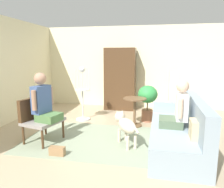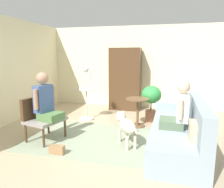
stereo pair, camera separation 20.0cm
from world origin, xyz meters
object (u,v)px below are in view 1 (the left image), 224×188
column_lamp (172,98)px  armoire_cabinet (120,79)px  couch (180,132)px  handbag (57,151)px  armchair (39,116)px  dog (126,125)px  bird_cage_stand (83,94)px  person_on_couch (178,109)px  potted_plant (148,98)px  person_on_armchair (44,101)px  round_end_table (135,109)px

column_lamp → armoire_cabinet: (-1.46, 1.16, 0.31)m
couch → handbag: 2.13m
armchair → dog: (1.66, 0.14, -0.12)m
dog → couch: bearing=-0.3°
armchair → bird_cage_stand: size_ratio=0.61×
column_lamp → handbag: (-2.00, -2.16, -0.55)m
dog → handbag: 1.29m
column_lamp → person_on_couch: bearing=-91.6°
person_on_couch → couch: bearing=25.5°
armoire_cabinet → potted_plant: bearing=-53.3°
armchair → person_on_couch: (2.57, 0.11, 0.23)m
armchair → person_on_armchair: (0.14, -0.03, 0.30)m
dog → potted_plant: (0.35, 1.49, 0.22)m
armchair → armoire_cabinet: armoire_cabinet is taller
dog → handbag: size_ratio=3.04×
column_lamp → armchair: bearing=-148.2°
handbag → person_on_armchair: bearing=133.4°
dog → person_on_armchair: bearing=-173.5°
handbag → armchair: bearing=138.7°
couch → person_on_couch: bearing=-154.5°
column_lamp → armoire_cabinet: armoire_cabinet is taller
armchair → person_on_armchair: person_on_armchair is taller
couch → potted_plant: bearing=112.2°
person_on_couch → dog: person_on_couch is taller
armoire_cabinet → couch: bearing=-60.9°
round_end_table → bird_cage_stand: size_ratio=0.49×
person_on_armchair → handbag: (0.48, -0.51, -0.72)m
couch → potted_plant: potted_plant is taller
handbag → round_end_table: bearing=57.2°
bird_cage_stand → armchair: bearing=-105.1°
person_on_armchair → potted_plant: 2.52m
potted_plant → armchair: bearing=-141.2°
person_on_couch → armoire_cabinet: bearing=117.9°
dog → potted_plant: bearing=76.6°
round_end_table → armoire_cabinet: 1.76m
person_on_armchair → column_lamp: 2.98m
round_end_table → handbag: (-1.12, -1.74, -0.34)m
dog → handbag: dog is taller
armchair → round_end_table: 2.12m
person_on_couch → person_on_armchair: (-2.43, -0.14, 0.07)m
column_lamp → dog: bearing=-122.6°
potted_plant → armoire_cabinet: armoire_cabinet is taller
person_on_armchair → handbag: 1.00m
bird_cage_stand → armoire_cabinet: size_ratio=0.74×
bird_cage_stand → armoire_cabinet: armoire_cabinet is taller
person_on_armchair → armoire_cabinet: armoire_cabinet is taller
armchair → person_on_armchair: 0.33m
armchair → bird_cage_stand: bird_cage_stand is taller
dog → potted_plant: potted_plant is taller
round_end_table → handbag: size_ratio=2.58×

